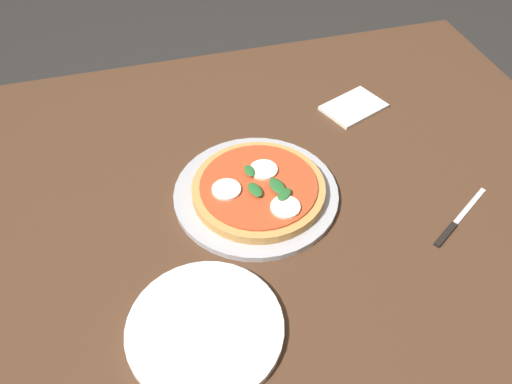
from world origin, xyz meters
name	(u,v)px	position (x,y,z in m)	size (l,w,h in m)	color
ground_plane	(274,359)	(0.00, 0.00, 0.00)	(6.00, 6.00, 0.00)	#2D2B28
dining_table	(282,216)	(0.00, 0.00, 0.65)	(1.23, 0.95, 0.76)	#4C301E
serving_tray	(256,193)	(0.06, 0.03, 0.76)	(0.30, 0.30, 0.01)	#B2B2B7
pizza	(259,189)	(0.06, 0.03, 0.78)	(0.24, 0.24, 0.03)	tan
plate_white	(205,329)	(0.21, 0.27, 0.77)	(0.23, 0.23, 0.01)	white
napkin	(354,107)	(-0.21, -0.17, 0.76)	(0.13, 0.09, 0.01)	white
knife	(455,223)	(-0.25, 0.19, 0.76)	(0.16, 0.10, 0.01)	black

